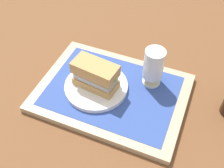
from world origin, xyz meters
The scene contains 6 objects.
ground_plane centered at (0.00, 0.00, 0.00)m, with size 3.00×3.00×0.00m, color brown.
tray centered at (0.00, 0.00, 0.01)m, with size 0.44×0.32×0.02m, color tan.
placemat centered at (0.00, 0.00, 0.02)m, with size 0.38×0.27×0.00m, color #2D4793.
plate centered at (-0.05, -0.01, 0.03)m, with size 0.19×0.19×0.01m, color white.
sandwich centered at (-0.04, -0.01, 0.08)m, with size 0.14×0.08×0.08m.
beer_glass centered at (0.10, 0.08, 0.09)m, with size 0.06×0.06×0.12m.
Camera 1 is at (0.21, -0.50, 0.65)m, focal length 44.35 mm.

